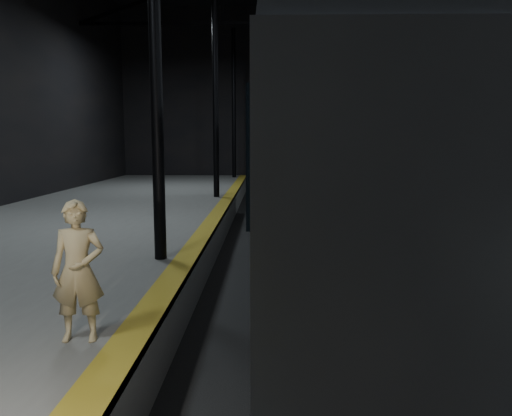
{
  "coord_description": "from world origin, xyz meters",
  "views": [
    {
      "loc": [
        -1.44,
        -14.69,
        3.6
      ],
      "look_at": [
        -1.72,
        -3.04,
        2.0
      ],
      "focal_mm": 35.0,
      "sensor_mm": 36.0,
      "label": 1
    }
  ],
  "objects": [
    {
      "name": "platform_left",
      "position": [
        -7.5,
        0.0,
        0.5
      ],
      "size": [
        9.0,
        43.8,
        1.0
      ],
      "primitive_type": "cube",
      "color": "#52524F",
      "rests_on": "ground"
    },
    {
      "name": "ground",
      "position": [
        0.0,
        0.0,
        0.0
      ],
      "size": [
        44.0,
        44.0,
        0.0
      ],
      "primitive_type": "plane",
      "color": "black",
      "rests_on": "ground"
    },
    {
      "name": "tactile_strip",
      "position": [
        -3.25,
        0.0,
        1.0
      ],
      "size": [
        0.5,
        43.8,
        0.01
      ],
      "primitive_type": "cube",
      "color": "olive",
      "rests_on": "platform_left"
    },
    {
      "name": "track",
      "position": [
        0.0,
        0.0,
        0.07
      ],
      "size": [
        2.4,
        43.0,
        0.24
      ],
      "color": "#3F3328",
      "rests_on": "ground"
    },
    {
      "name": "woman",
      "position": [
        -3.88,
        -8.5,
        1.92
      ],
      "size": [
        0.72,
        0.51,
        1.84
      ],
      "primitive_type": "imported",
      "rotation": [
        0.0,
        0.0,
        0.11
      ],
      "color": "tan",
      "rests_on": "platform_left"
    },
    {
      "name": "train",
      "position": [
        -0.0,
        -0.91,
        3.19
      ],
      "size": [
        3.2,
        21.4,
        5.72
      ],
      "color": "#A0A2A8",
      "rests_on": "ground"
    }
  ]
}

